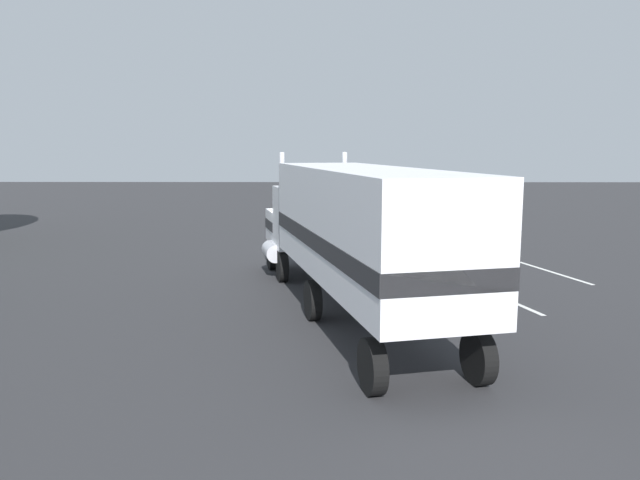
# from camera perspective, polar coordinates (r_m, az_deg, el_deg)

# --- Properties ---
(ground_plane) EXTENTS (120.00, 120.00, 0.00)m
(ground_plane) POSITION_cam_1_polar(r_m,az_deg,el_deg) (23.60, -1.82, -2.82)
(ground_plane) COLOR #2D2D30
(lane_stripe_near) EXTENTS (4.29, 1.32, 0.01)m
(lane_stripe_near) POSITION_cam_1_polar(r_m,az_deg,el_deg) (23.23, 6.80, -3.05)
(lane_stripe_near) COLOR silver
(lane_stripe_near) RESTS_ON ground_plane
(lane_stripe_mid) EXTENTS (4.29, 1.31, 0.01)m
(lane_stripe_mid) POSITION_cam_1_polar(r_m,az_deg,el_deg) (20.22, 16.45, -5.10)
(lane_stripe_mid) COLOR silver
(lane_stripe_mid) RESTS_ON ground_plane
(lane_stripe_far) EXTENTS (4.28, 1.36, 0.01)m
(lane_stripe_far) POSITION_cam_1_polar(r_m,az_deg,el_deg) (24.77, 20.75, -2.82)
(lane_stripe_far) COLOR silver
(lane_stripe_far) RESTS_ON ground_plane
(semi_truck) EXTENTS (14.34, 5.85, 4.50)m
(semi_truck) POSITION_cam_1_polar(r_m,az_deg,el_deg) (16.83, 2.87, 1.26)
(semi_truck) COLOR white
(semi_truck) RESTS_ON ground_plane
(person_bystander) EXTENTS (0.34, 0.45, 1.63)m
(person_bystander) POSITION_cam_1_polar(r_m,az_deg,el_deg) (17.56, 11.30, -3.99)
(person_bystander) COLOR black
(person_bystander) RESTS_ON ground_plane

